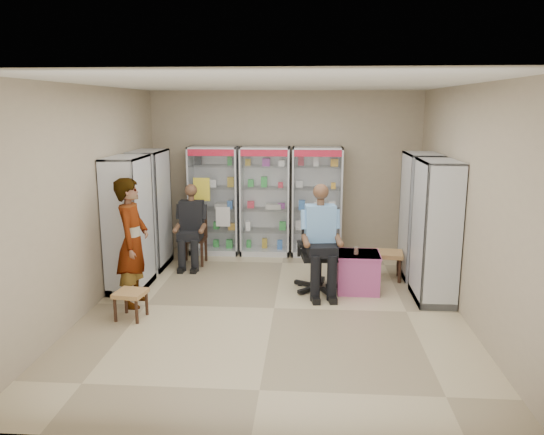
# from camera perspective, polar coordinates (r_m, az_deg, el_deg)

# --- Properties ---
(floor) EXTENTS (6.00, 6.00, 0.00)m
(floor) POSITION_cam_1_polar(r_m,az_deg,el_deg) (7.39, 0.24, -9.73)
(floor) COLOR tan
(floor) RESTS_ON ground
(room_shell) EXTENTS (5.02, 6.02, 3.01)m
(room_shell) POSITION_cam_1_polar(r_m,az_deg,el_deg) (6.91, 0.25, 5.63)
(room_shell) COLOR tan
(room_shell) RESTS_ON ground
(cabinet_back_left) EXTENTS (0.90, 0.50, 2.00)m
(cabinet_back_left) POSITION_cam_1_polar(r_m,az_deg,el_deg) (9.89, -6.23, 1.81)
(cabinet_back_left) COLOR #9E9FA5
(cabinet_back_left) RESTS_ON floor
(cabinet_back_mid) EXTENTS (0.90, 0.50, 2.00)m
(cabinet_back_mid) POSITION_cam_1_polar(r_m,az_deg,el_deg) (9.77, -0.74, 1.76)
(cabinet_back_mid) COLOR #B9BBC1
(cabinet_back_mid) RESTS_ON floor
(cabinet_back_right) EXTENTS (0.90, 0.50, 2.00)m
(cabinet_back_right) POSITION_cam_1_polar(r_m,az_deg,el_deg) (9.74, 4.84, 1.68)
(cabinet_back_right) COLOR #B6B9BE
(cabinet_back_right) RESTS_ON floor
(cabinet_right_far) EXTENTS (0.90, 0.50, 2.00)m
(cabinet_right_far) POSITION_cam_1_polar(r_m,az_deg,el_deg) (8.81, 15.60, 0.18)
(cabinet_right_far) COLOR #9FA1A5
(cabinet_right_far) RESTS_ON floor
(cabinet_right_near) EXTENTS (0.90, 0.50, 2.00)m
(cabinet_right_near) POSITION_cam_1_polar(r_m,az_deg,el_deg) (7.76, 17.17, -1.47)
(cabinet_right_near) COLOR silver
(cabinet_right_near) RESTS_ON floor
(cabinet_left_far) EXTENTS (0.90, 0.50, 2.00)m
(cabinet_left_far) POSITION_cam_1_polar(r_m,az_deg,el_deg) (9.22, -12.95, 0.84)
(cabinet_left_far) COLOR #A8AAAF
(cabinet_left_far) RESTS_ON floor
(cabinet_left_near) EXTENTS (0.90, 0.50, 2.00)m
(cabinet_left_near) POSITION_cam_1_polar(r_m,az_deg,el_deg) (8.20, -15.16, -0.65)
(cabinet_left_near) COLOR #B3B7BB
(cabinet_left_near) RESTS_ON floor
(wooden_chair) EXTENTS (0.42, 0.42, 0.94)m
(wooden_chair) POSITION_cam_1_polar(r_m,az_deg,el_deg) (9.35, -8.45, -2.16)
(wooden_chair) COLOR black
(wooden_chair) RESTS_ON floor
(seated_customer) EXTENTS (0.44, 0.60, 1.34)m
(seated_customer) POSITION_cam_1_polar(r_m,az_deg,el_deg) (9.26, -8.56, -1.03)
(seated_customer) COLOR black
(seated_customer) RESTS_ON floor
(office_chair) EXTENTS (0.74, 0.74, 1.20)m
(office_chair) POSITION_cam_1_polar(r_m,az_deg,el_deg) (7.95, 5.12, -3.65)
(office_chair) COLOR black
(office_chair) RESTS_ON floor
(seated_shopkeeper) EXTENTS (0.59, 0.76, 1.52)m
(seated_shopkeeper) POSITION_cam_1_polar(r_m,az_deg,el_deg) (7.86, 5.15, -2.60)
(seated_shopkeeper) COLOR #6B8CD3
(seated_shopkeeper) RESTS_ON floor
(pink_trunk) EXTENTS (0.62, 0.59, 0.58)m
(pink_trunk) POSITION_cam_1_polar(r_m,az_deg,el_deg) (8.06, 9.24, -5.81)
(pink_trunk) COLOR #AB448C
(pink_trunk) RESTS_ON floor
(tea_glass) EXTENTS (0.07, 0.07, 0.11)m
(tea_glass) POSITION_cam_1_polar(r_m,az_deg,el_deg) (7.91, 9.04, -3.54)
(tea_glass) COLOR #531407
(tea_glass) RESTS_ON pink_trunk
(woven_stool_a) EXTENTS (0.49, 0.49, 0.44)m
(woven_stool_a) POSITION_cam_1_polar(r_m,az_deg,el_deg) (8.72, 12.35, -5.05)
(woven_stool_a) COLOR #B37B4B
(woven_stool_a) RESTS_ON floor
(woven_stool_b) EXTENTS (0.42, 0.42, 0.37)m
(woven_stool_b) POSITION_cam_1_polar(r_m,az_deg,el_deg) (7.24, -14.92, -9.05)
(woven_stool_b) COLOR olive
(woven_stool_b) RESTS_ON floor
(standing_man) EXTENTS (0.45, 0.66, 1.78)m
(standing_man) POSITION_cam_1_polar(r_m,az_deg,el_deg) (7.51, -14.77, -2.61)
(standing_man) COLOR gray
(standing_man) RESTS_ON floor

